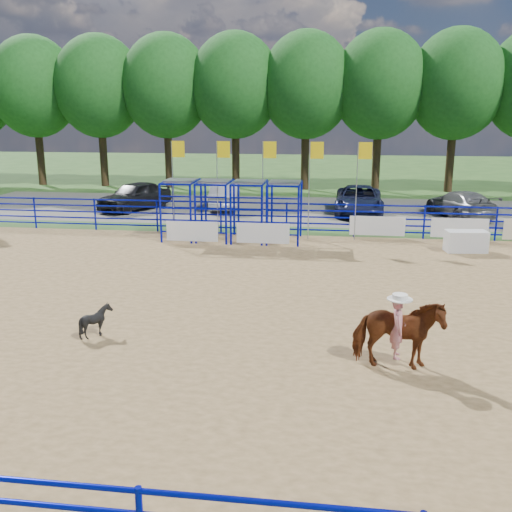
# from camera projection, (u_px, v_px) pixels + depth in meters

# --- Properties ---
(ground) EXTENTS (120.00, 120.00, 0.00)m
(ground) POSITION_uv_depth(u_px,v_px,m) (258.00, 309.00, 16.12)
(ground) COLOR #3B6327
(ground) RESTS_ON ground
(arena_dirt) EXTENTS (30.00, 20.00, 0.02)m
(arena_dirt) POSITION_uv_depth(u_px,v_px,m) (258.00, 309.00, 16.11)
(arena_dirt) COLOR #9F7F4F
(arena_dirt) RESTS_ON ground
(gravel_strip) EXTENTS (40.00, 10.00, 0.01)m
(gravel_strip) POSITION_uv_depth(u_px,v_px,m) (296.00, 210.00, 32.45)
(gravel_strip) COLOR #67655B
(gravel_strip) RESTS_ON ground
(announcer_table) EXTENTS (1.65, 0.91, 0.84)m
(announcer_table) POSITION_uv_depth(u_px,v_px,m) (466.00, 241.00, 22.58)
(announcer_table) COLOR silver
(announcer_table) RESTS_ON arena_dirt
(horse_and_rider) EXTENTS (1.93, 0.94, 2.35)m
(horse_and_rider) POSITION_uv_depth(u_px,v_px,m) (398.00, 330.00, 12.17)
(horse_and_rider) COLOR brown
(horse_and_rider) RESTS_ON arena_dirt
(calf) EXTENTS (0.81, 0.74, 0.80)m
(calf) POSITION_uv_depth(u_px,v_px,m) (96.00, 321.00, 14.06)
(calf) COLOR black
(calf) RESTS_ON arena_dirt
(car_a) EXTENTS (3.68, 5.03, 1.59)m
(car_a) POSITION_uv_depth(u_px,v_px,m) (135.00, 196.00, 32.27)
(car_a) COLOR black
(car_a) RESTS_ON gravel_strip
(car_b) EXTENTS (2.02, 4.54, 1.45)m
(car_b) POSITION_uv_depth(u_px,v_px,m) (225.00, 196.00, 32.64)
(car_b) COLOR gray
(car_b) RESTS_ON gravel_strip
(car_c) EXTENTS (2.66, 5.48, 1.50)m
(car_c) POSITION_uv_depth(u_px,v_px,m) (359.00, 200.00, 30.98)
(car_c) COLOR #161A37
(car_c) RESTS_ON gravel_strip
(car_d) EXTENTS (3.35, 5.17, 1.39)m
(car_d) POSITION_uv_depth(u_px,v_px,m) (460.00, 204.00, 30.01)
(car_d) COLOR #5B5B5E
(car_d) RESTS_ON gravel_strip
(perimeter_fence) EXTENTS (30.10, 20.10, 1.50)m
(perimeter_fence) POSITION_uv_depth(u_px,v_px,m) (258.00, 284.00, 15.93)
(perimeter_fence) COLOR #080FAE
(perimeter_fence) RESTS_ON ground
(chute_assembly) EXTENTS (19.32, 2.41, 4.20)m
(chute_assembly) POSITION_uv_depth(u_px,v_px,m) (241.00, 211.00, 24.54)
(chute_assembly) COLOR #080FAE
(chute_assembly) RESTS_ON ground
(treeline) EXTENTS (56.40, 6.40, 11.24)m
(treeline) POSITION_uv_depth(u_px,v_px,m) (307.00, 80.00, 39.24)
(treeline) COLOR #3F2B19
(treeline) RESTS_ON ground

